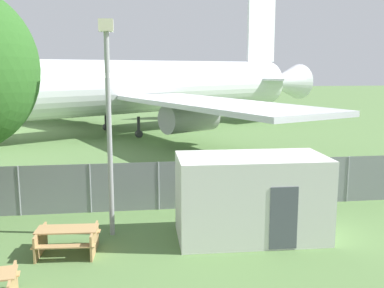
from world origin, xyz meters
name	(u,v)px	position (x,y,z in m)	size (l,w,h in m)	color
perimeter_fence	(158,186)	(0.00, 10.88, 0.93)	(56.07, 0.07, 1.86)	gray
airplane	(104,89)	(-2.98, 30.45, 3.73)	(44.02, 36.60, 12.45)	silver
portable_cabin	(251,197)	(2.74, 7.66, 1.32)	(4.71, 2.48, 2.65)	silver
picnic_bench_open_grass	(67,238)	(-2.91, 7.14, 0.47)	(1.84, 1.51, 0.76)	tan
light_mast	(108,105)	(-1.67, 8.48, 4.24)	(0.44, 0.44, 6.81)	#99999E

